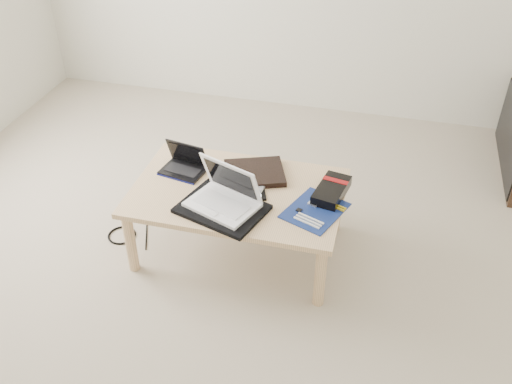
% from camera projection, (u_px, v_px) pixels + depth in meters
% --- Properties ---
extents(ground, '(4.00, 4.00, 0.00)m').
position_uv_depth(ground, '(213.00, 273.00, 3.05)').
color(ground, '#AE9F8D').
rests_on(ground, ground).
extents(coffee_table, '(1.10, 0.70, 0.40)m').
position_uv_depth(coffee_table, '(238.00, 198.00, 3.01)').
color(coffee_table, '#E5B98A').
rests_on(coffee_table, ground).
extents(book, '(0.39, 0.36, 0.03)m').
position_uv_depth(book, '(254.00, 173.00, 3.08)').
color(book, black).
rests_on(book, coffee_table).
extents(netbook, '(0.26, 0.21, 0.16)m').
position_uv_depth(netbook, '(184.00, 165.00, 3.11)').
color(netbook, black).
rests_on(netbook, coffee_table).
extents(tablet, '(0.30, 0.26, 0.01)m').
position_uv_depth(tablet, '(241.00, 190.00, 2.97)').
color(tablet, black).
rests_on(tablet, coffee_table).
extents(remote, '(0.07, 0.22, 0.02)m').
position_uv_depth(remote, '(256.00, 194.00, 2.94)').
color(remote, silver).
rests_on(remote, coffee_table).
extents(neoprene_sleeve, '(0.48, 0.41, 0.02)m').
position_uv_depth(neoprene_sleeve, '(222.00, 209.00, 2.83)').
color(neoprene_sleeve, black).
rests_on(neoprene_sleeve, coffee_table).
extents(white_laptop, '(0.40, 0.34, 0.23)m').
position_uv_depth(white_laptop, '(225.00, 196.00, 2.82)').
color(white_laptop, white).
rests_on(white_laptop, neoprene_sleeve).
extents(motherboard, '(0.34, 0.38, 0.01)m').
position_uv_depth(motherboard, '(315.00, 210.00, 2.83)').
color(motherboard, '#0C1D50').
rests_on(motherboard, coffee_table).
extents(gpu_box, '(0.18, 0.29, 0.06)m').
position_uv_depth(gpu_box, '(331.00, 191.00, 2.93)').
color(gpu_box, black).
rests_on(gpu_box, coffee_table).
extents(cable_coil, '(0.13, 0.13, 0.01)m').
position_uv_depth(cable_coil, '(215.00, 183.00, 3.02)').
color(cable_coil, black).
rests_on(cable_coil, coffee_table).
extents(floor_cable_coil, '(0.17, 0.17, 0.01)m').
position_uv_depth(floor_cable_coil, '(122.00, 235.00, 3.29)').
color(floor_cable_coil, black).
rests_on(floor_cable_coil, ground).
extents(floor_cable_trail, '(0.13, 0.31, 0.01)m').
position_uv_depth(floor_cable_trail, '(147.00, 231.00, 3.33)').
color(floor_cable_trail, black).
rests_on(floor_cable_trail, ground).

